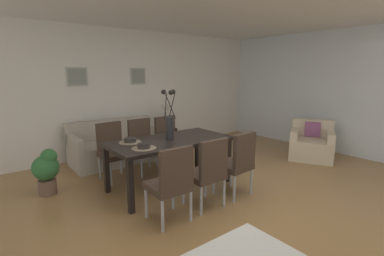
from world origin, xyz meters
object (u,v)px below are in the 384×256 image
Objects in this scene: dining_chair_far_right at (143,143)px; dining_chair_mid_right at (169,139)px; sofa at (117,147)px; potted_plant at (46,169)px; centerpiece_vase at (170,121)px; bowl_near_left at (144,145)px; framed_picture_left at (77,77)px; dining_chair_near_right at (113,148)px; dining_chair_mid_left at (237,161)px; table_lamp at (166,111)px; armchair at (311,144)px; dining_chair_near_left at (171,181)px; dining_chair_far_left at (208,170)px; framed_picture_center at (138,76)px; dining_table at (170,145)px; bowl_near_right at (130,140)px; side_table at (166,140)px.

dining_chair_far_right is 1.00× the size of dining_chair_mid_right.
potted_plant is at bearing -148.78° from sofa.
centerpiece_vase is 4.32× the size of bowl_near_left.
potted_plant is (-2.05, 0.01, -0.14)m from dining_chair_mid_right.
dining_chair_near_right is at bearing -85.70° from framed_picture_left.
table_lamp reaches higher than dining_chair_mid_left.
dining_chair_far_right and dining_chair_mid_left have the same top height.
bowl_near_left is at bearing 174.94° from armchair.
dining_chair_near_left reaches higher than potted_plant.
dining_chair_far_left is at bearing -90.41° from dining_chair_far_right.
framed_picture_left is at bearing 136.72° from sofa.
framed_picture_center is (0.07, 3.02, 1.12)m from dining_chair_mid_left.
dining_chair_mid_left reaches higher than dining_table.
table_lamp is at bearing 68.25° from dining_chair_far_left.
centerpiece_vase is (0.57, 0.88, 0.51)m from dining_chair_near_left.
dining_chair_mid_left is at bearing -100.16° from table_lamp.
dining_chair_mid_left is 5.41× the size of bowl_near_right.
dining_chair_far_right is 1.80× the size of table_lamp.
sofa is at bearing 145.31° from armchair.
table_lamp is (1.01, 0.84, 0.38)m from dining_chair_far_right.
dining_chair_near_left is 5.41× the size of bowl_near_left.
dining_chair_far_right is at bearing 155.69° from armchair.
armchair is (3.65, 0.36, -0.23)m from dining_chair_near_left.
armchair is at bearing 6.23° from dining_chair_far_left.
dining_chair_mid_right is (1.09, 1.72, 0.00)m from dining_chair_near_left.
framed_picture_left is at bearing 92.81° from bowl_near_right.
dining_chair_mid_left is 1.13m from centerpiece_vase.
dining_chair_near_left is 3.05m from side_table.
dining_chair_mid_right reaches higher than dining_table.
bowl_near_right is 0.44× the size of framed_picture_left.
bowl_near_right is at bearing 90.00° from bowl_near_left.
sofa is 3.28× the size of side_table.
dining_chair_near_left is at bearing -174.38° from armchair.
centerpiece_vase is 1.41× the size of side_table.
table_lamp is at bearing 58.50° from dining_chair_near_left.
sofa is 1.53m from framed_picture_left.
side_table is 1.48× the size of framed_picture_center.
potted_plant is at bearing 141.27° from dining_chair_mid_left.
centerpiece_vase reaches higher than dining_table.
sofa is 4.44× the size of framed_picture_left.
dining_chair_far_left is 2.61× the size of framed_picture_center.
framed_picture_center is (1.18, 2.38, 0.86)m from bowl_near_left.
armchair is (3.62, -0.32, -0.49)m from bowl_near_left.
dining_chair_near_right reaches higher than potted_plant.
armchair is 3.10× the size of framed_picture_center.
dining_chair_near_right is at bearing -151.56° from table_lamp.
dining_chair_far_right is 1.34m from side_table.
dining_chair_near_left and dining_chair_mid_left have the same top height.
dining_table is at bearing -73.71° from framed_picture_left.
bowl_near_right is 2.46m from framed_picture_center.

